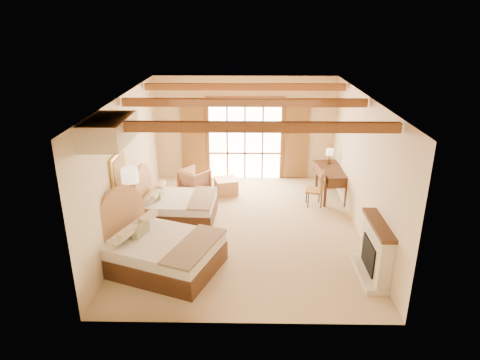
{
  "coord_description": "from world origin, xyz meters",
  "views": [
    {
      "loc": [
        0.07,
        -9.38,
        4.87
      ],
      "look_at": [
        -0.1,
        0.2,
        1.17
      ],
      "focal_mm": 32.0,
      "sensor_mm": 36.0,
      "label": 1
    }
  ],
  "objects_px": {
    "nightstand": "(137,224)",
    "armchair": "(194,180)",
    "bed_near": "(155,249)",
    "desk": "(331,181)",
    "bed_far": "(172,205)"
  },
  "relations": [
    {
      "from": "desk",
      "to": "bed_near",
      "type": "bearing_deg",
      "value": -144.88
    },
    {
      "from": "armchair",
      "to": "desk",
      "type": "height_order",
      "value": "desk"
    },
    {
      "from": "bed_near",
      "to": "nightstand",
      "type": "bearing_deg",
      "value": 138.14
    },
    {
      "from": "nightstand",
      "to": "armchair",
      "type": "distance_m",
      "value": 2.92
    },
    {
      "from": "nightstand",
      "to": "armchair",
      "type": "relative_size",
      "value": 0.75
    },
    {
      "from": "bed_near",
      "to": "desk",
      "type": "distance_m",
      "value": 5.71
    },
    {
      "from": "nightstand",
      "to": "desk",
      "type": "xyz_separation_m",
      "value": [
        4.96,
        2.43,
        0.17
      ]
    },
    {
      "from": "bed_near",
      "to": "nightstand",
      "type": "distance_m",
      "value": 1.56
    },
    {
      "from": "desk",
      "to": "armchair",
      "type": "bearing_deg",
      "value": 168.79
    },
    {
      "from": "bed_near",
      "to": "bed_far",
      "type": "distance_m",
      "value": 2.32
    },
    {
      "from": "armchair",
      "to": "bed_far",
      "type": "bearing_deg",
      "value": 117.97
    },
    {
      "from": "bed_far",
      "to": "desk",
      "type": "xyz_separation_m",
      "value": [
        4.29,
        1.49,
        0.08
      ]
    },
    {
      "from": "bed_near",
      "to": "bed_far",
      "type": "height_order",
      "value": "bed_near"
    },
    {
      "from": "nightstand",
      "to": "desk",
      "type": "distance_m",
      "value": 5.53
    },
    {
      "from": "bed_near",
      "to": "armchair",
      "type": "distance_m",
      "value": 4.13
    }
  ]
}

